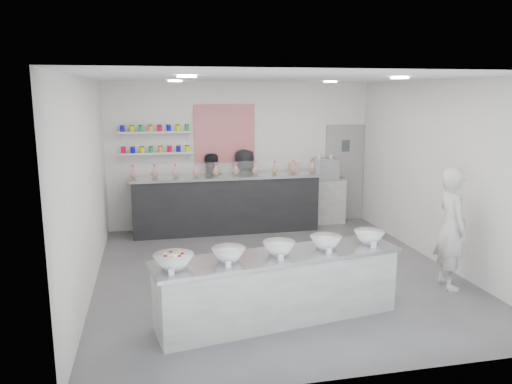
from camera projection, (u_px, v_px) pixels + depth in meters
floor at (276, 273)px, 7.84m from camera, size 6.00×6.00×0.00m
ceiling at (278, 78)px, 7.25m from camera, size 6.00×6.00×0.00m
back_wall at (241, 155)px, 10.42m from camera, size 5.50×0.00×5.50m
left_wall at (87, 186)px, 6.98m from camera, size 0.00×6.00×6.00m
right_wall at (441, 173)px, 8.11m from camera, size 0.00×6.00×6.00m
back_door at (344, 173)px, 10.96m from camera, size 0.88×0.04×2.10m
pattern_panel at (225, 134)px, 10.24m from camera, size 1.25×0.03×1.20m
jar_shelf_lower at (156, 153)px, 9.95m from camera, size 1.45×0.22×0.04m
jar_shelf_upper at (155, 132)px, 9.86m from camera, size 1.45×0.22×0.04m
preserve_jars at (155, 139)px, 9.87m from camera, size 1.45×0.10×0.56m
downlight_0 at (187, 76)px, 6.01m from camera, size 0.24×0.24×0.02m
downlight_1 at (400, 78)px, 6.59m from camera, size 0.24×0.24×0.02m
downlight_2 at (175, 81)px, 8.50m from camera, size 0.24×0.24×0.02m
downlight_3 at (330, 82)px, 9.08m from camera, size 0.24×0.24×0.02m
prep_counter at (279, 287)px, 6.17m from camera, size 3.19×1.22×0.85m
back_bar at (226, 204)px, 10.08m from camera, size 3.75×0.70×1.16m
sneeze_guard at (229, 170)px, 9.62m from camera, size 3.70×0.03×0.32m
espresso_ledge at (314, 201)px, 10.73m from camera, size 1.33×0.42×0.99m
espresso_machine at (325, 169)px, 10.64m from camera, size 0.53×0.37×0.41m
cup_stacks at (294, 171)px, 10.50m from camera, size 0.24×0.24×0.36m
prep_bowls at (279, 248)px, 6.07m from camera, size 3.04×1.00×0.16m
label_cards at (283, 266)px, 5.57m from camera, size 2.66×0.04×0.07m
cookie_bags at (226, 169)px, 9.94m from camera, size 3.74×0.15×0.26m
woman_prep at (451, 228)px, 7.14m from camera, size 0.50×0.69×1.75m
staff_left at (210, 192)px, 10.22m from camera, size 0.89×0.77×1.58m
staff_right at (245, 189)px, 10.36m from camera, size 0.88×0.65×1.65m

